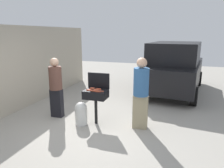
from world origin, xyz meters
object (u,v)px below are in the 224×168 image
at_px(hot_dog_4, 99,89).
at_px(hot_dog_9, 93,91).
at_px(hot_dog_2, 94,89).
at_px(hot_dog_7, 96,91).
at_px(hot_dog_8, 93,88).
at_px(propane_tank, 81,113).
at_px(hot_dog_6, 92,89).
at_px(hot_dog_12, 98,92).
at_px(hot_dog_10, 89,90).
at_px(hot_dog_11, 90,90).
at_px(hot_dog_3, 97,90).
at_px(hot_dog_5, 101,91).
at_px(person_left, 56,86).
at_px(bbq_grill, 96,95).
at_px(person_right, 141,91).
at_px(hot_dog_0, 99,89).
at_px(hot_dog_1, 89,90).
at_px(parked_minivan, 175,67).

bearing_deg(hot_dog_4, hot_dog_9, -102.20).
relative_size(hot_dog_2, hot_dog_7, 1.00).
bearing_deg(hot_dog_8, propane_tank, -123.99).
height_order(hot_dog_6, hot_dog_12, same).
xyz_separation_m(hot_dog_10, hot_dog_11, (0.06, -0.04, 0.00)).
distance_m(hot_dog_3, hot_dog_10, 0.22).
relative_size(hot_dog_3, hot_dog_5, 1.00).
relative_size(propane_tank, person_left, 0.36).
relative_size(hot_dog_5, hot_dog_12, 1.00).
bearing_deg(hot_dog_3, bbq_grill, 141.26).
bearing_deg(person_right, person_left, 8.12).
xyz_separation_m(hot_dog_4, hot_dog_6, (-0.18, -0.05, 0.00)).
bearing_deg(hot_dog_2, propane_tank, -145.25).
bearing_deg(hot_dog_4, bbq_grill, -114.21).
relative_size(hot_dog_6, hot_dog_9, 1.00).
bearing_deg(hot_dog_9, hot_dog_0, 69.34).
distance_m(hot_dog_6, hot_dog_9, 0.23).
relative_size(hot_dog_5, person_left, 0.08).
distance_m(hot_dog_8, person_right, 1.32).
xyz_separation_m(hot_dog_0, hot_dog_6, (-0.20, 0.01, 0.00)).
relative_size(hot_dog_1, hot_dog_4, 1.00).
xyz_separation_m(bbq_grill, hot_dog_1, (-0.13, -0.12, 0.16)).
height_order(hot_dog_4, hot_dog_9, same).
relative_size(hot_dog_6, person_right, 0.07).
distance_m(hot_dog_11, parked_minivan, 4.48).
bearing_deg(hot_dog_9, hot_dog_6, 123.55).
distance_m(hot_dog_4, hot_dog_11, 0.26).
bearing_deg(hot_dog_0, hot_dog_2, -171.17).
xyz_separation_m(hot_dog_1, hot_dog_12, (0.27, -0.05, 0.00)).
distance_m(hot_dog_4, person_right, 1.12).
height_order(hot_dog_8, hot_dog_12, same).
height_order(hot_dog_10, person_left, person_left).
relative_size(hot_dog_11, person_right, 0.07).
height_order(hot_dog_8, hot_dog_10, same).
xyz_separation_m(hot_dog_8, propane_tank, (-0.21, -0.32, -0.62)).
distance_m(hot_dog_1, parked_minivan, 4.51).
height_order(hot_dog_6, person_right, person_right).
xyz_separation_m(hot_dog_4, person_right, (1.12, -0.01, 0.04)).
relative_size(hot_dog_0, hot_dog_9, 1.00).
bearing_deg(parked_minivan, hot_dog_10, 69.81).
bearing_deg(hot_dog_2, hot_dog_9, -69.91).
height_order(hot_dog_4, propane_tank, hot_dog_4).
bearing_deg(hot_dog_6, bbq_grill, -22.31).
xyz_separation_m(propane_tank, person_left, (-0.90, 0.27, 0.61)).
bearing_deg(hot_dog_7, hot_dog_1, -164.97).
bearing_deg(hot_dog_11, hot_dog_7, 6.38).
xyz_separation_m(hot_dog_2, hot_dog_4, (0.11, 0.08, 0.00)).
height_order(bbq_grill, hot_dog_4, hot_dog_4).
distance_m(propane_tank, parked_minivan, 4.72).
bearing_deg(person_left, person_right, -11.68).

